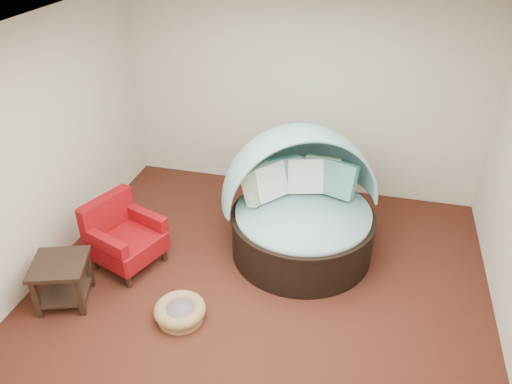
% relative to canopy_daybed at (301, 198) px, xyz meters
% --- Properties ---
extents(floor, '(5.00, 5.00, 0.00)m').
position_rel_canopy_daybed_xyz_m(floor, '(-0.28, -0.98, -0.73)').
color(floor, '#4A2215').
rests_on(floor, ground).
extents(wall_back, '(5.00, 0.00, 5.00)m').
position_rel_canopy_daybed_xyz_m(wall_back, '(-0.28, 1.52, 0.67)').
color(wall_back, beige).
rests_on(wall_back, floor).
extents(wall_left, '(0.00, 5.00, 5.00)m').
position_rel_canopy_daybed_xyz_m(wall_left, '(-2.78, -0.98, 0.67)').
color(wall_left, beige).
rests_on(wall_left, floor).
extents(ceiling, '(5.00, 5.00, 0.00)m').
position_rel_canopy_daybed_xyz_m(ceiling, '(-0.28, -0.98, 2.07)').
color(ceiling, white).
rests_on(ceiling, wall_back).
extents(canopy_daybed, '(2.30, 2.28, 1.57)m').
position_rel_canopy_daybed_xyz_m(canopy_daybed, '(0.00, 0.00, 0.00)').
color(canopy_daybed, black).
rests_on(canopy_daybed, floor).
extents(pet_basket, '(0.70, 0.70, 0.19)m').
position_rel_canopy_daybed_xyz_m(pet_basket, '(-0.99, -1.51, -0.63)').
color(pet_basket, olive).
rests_on(pet_basket, floor).
extents(red_armchair, '(0.93, 0.93, 0.84)m').
position_rel_canopy_daybed_xyz_m(red_armchair, '(-1.95, -0.80, -0.34)').
color(red_armchair, black).
rests_on(red_armchair, floor).
extents(side_table, '(0.70, 0.70, 0.53)m').
position_rel_canopy_daybed_xyz_m(side_table, '(-2.28, -1.57, -0.38)').
color(side_table, black).
rests_on(side_table, floor).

